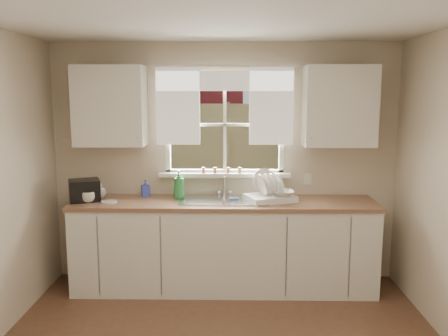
{
  "coord_description": "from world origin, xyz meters",
  "views": [
    {
      "loc": [
        0.08,
        -2.95,
        1.98
      ],
      "look_at": [
        0.0,
        1.65,
        1.25
      ],
      "focal_mm": 38.0,
      "sensor_mm": 36.0,
      "label": 1
    }
  ],
  "objects_px": {
    "soap_bottle_a": "(179,185)",
    "cup": "(88,197)",
    "dish_rack": "(270,194)",
    "black_appliance": "(84,190)"
  },
  "relations": [
    {
      "from": "dish_rack",
      "to": "cup",
      "type": "height_order",
      "value": "dish_rack"
    },
    {
      "from": "dish_rack",
      "to": "soap_bottle_a",
      "type": "relative_size",
      "value": 1.86
    },
    {
      "from": "soap_bottle_a",
      "to": "black_appliance",
      "type": "bearing_deg",
      "value": 178.24
    },
    {
      "from": "cup",
      "to": "dish_rack",
      "type": "bearing_deg",
      "value": -8.56
    },
    {
      "from": "dish_rack",
      "to": "black_appliance",
      "type": "height_order",
      "value": "dish_rack"
    },
    {
      "from": "soap_bottle_a",
      "to": "cup",
      "type": "height_order",
      "value": "soap_bottle_a"
    },
    {
      "from": "dish_rack",
      "to": "black_appliance",
      "type": "bearing_deg",
      "value": -179.06
    },
    {
      "from": "dish_rack",
      "to": "black_appliance",
      "type": "distance_m",
      "value": 1.86
    },
    {
      "from": "dish_rack",
      "to": "cup",
      "type": "relative_size",
      "value": 3.98
    },
    {
      "from": "dish_rack",
      "to": "cup",
      "type": "bearing_deg",
      "value": -176.67
    }
  ]
}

